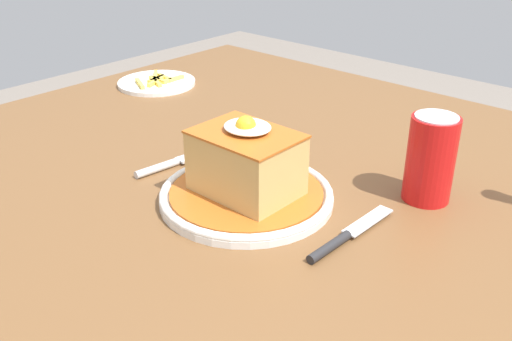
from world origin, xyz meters
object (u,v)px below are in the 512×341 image
fork (169,164)px  side_plate_fries (157,83)px  main_plate (246,195)px  soda_can (431,159)px  knife (341,239)px

fork → side_plate_fries: bearing=143.3°
main_plate → side_plate_fries: (-0.50, 0.25, -0.00)m
soda_can → side_plate_fries: bearing=173.7°
soda_can → side_plate_fries: 0.69m
fork → knife: same height
side_plate_fries → knife: bearing=-20.7°
soda_can → knife: bearing=-97.7°
fork → side_plate_fries: 0.42m
side_plate_fries → main_plate: bearing=-26.4°
main_plate → side_plate_fries: size_ratio=1.43×
main_plate → fork: main_plate is taller
knife → side_plate_fries: side_plate_fries is taller
main_plate → soda_can: soda_can is taller
main_plate → soda_can: bearing=43.6°
fork → knife: (0.32, 0.00, 0.00)m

